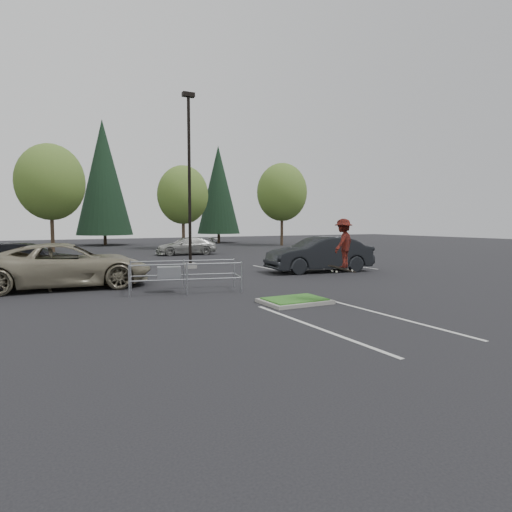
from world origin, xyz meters
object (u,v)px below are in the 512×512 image
decid_c (183,197)px  cart_corral (173,273)px  car_l_tan (67,265)px  car_far_silver (186,246)px  car_l_black (27,260)px  conif_c (218,190)px  conif_b (103,178)px  decid_b (50,185)px  skateboarder (343,244)px  decid_d (282,194)px  car_r_charc (319,254)px  light_pole (190,190)px

decid_c → cart_corral: bearing=-109.2°
car_l_tan → car_far_silver: size_ratio=1.34×
cart_corral → car_l_black: size_ratio=0.75×
conif_c → car_far_silver: conif_c is taller
conif_b → car_l_tan: 34.50m
decid_b → skateboarder: decid_b is taller
car_l_black → car_far_silver: bearing=-43.3°
conif_c → cart_corral: (-16.97, -35.38, -6.09)m
car_l_black → cart_corral: bearing=-141.0°
cart_corral → car_far_silver: (6.62, 17.88, -0.03)m
decid_c → conif_b: bearing=119.3°
skateboarder → decid_c: bearing=-127.3°
car_l_tan → car_far_silver: car_l_tan is taller
conif_c → decid_d: bearing=-66.5°
decid_b → cart_corral: 27.11m
decid_d → skateboarder: size_ratio=5.23×
conif_b → skateboarder: 41.92m
conif_b → cart_corral: 37.19m
decid_b → decid_d: decid_b is taller
decid_b → car_l_tan: bearing=-91.2°
conif_c → skateboarder: (-12.80, -40.50, -4.82)m
conif_c → skateboarder: conif_c is taller
decid_d → car_r_charc: decid_d is taller
conif_c → car_l_tan: conif_c is taller
car_l_black → car_r_charc: 14.87m
light_pole → car_l_tan: light_pole is taller
car_far_silver → decid_b: bearing=-127.1°
light_pole → car_far_silver: bearing=72.5°
decid_b → skateboarder: size_ratio=5.34×
skateboarder → car_l_tan: bearing=-75.7°
decid_b → decid_c: bearing=-3.3°
decid_c → car_l_tan: (-12.49, -22.51, -4.32)m
decid_b → conif_c: conif_c is taller
decid_d → conif_b: conif_b is taller
decid_c → car_far_silver: size_ratio=1.68×
decid_d → skateboarder: (-16.79, -31.33, -3.88)m
conif_c → car_l_tan: bearing=-122.5°
light_pole → car_l_black: 9.28m
decid_d → cart_corral: size_ratio=2.11×
car_l_tan → decid_c: bearing=-23.4°
car_l_tan → car_r_charc: bearing=-85.9°
light_pole → skateboarder: bearing=-86.9°
light_pole → conif_b: (-0.50, 28.50, 3.29)m
decid_b → cart_corral: size_ratio=2.15×
decid_b → conif_b: size_ratio=0.66×
decid_d → conif_b: size_ratio=0.65×
cart_corral → car_l_black: 8.94m
conif_b → skateboarder: bearing=-88.3°
skateboarder → car_l_black: size_ratio=0.30×
cart_corral → decid_b: bearing=110.5°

